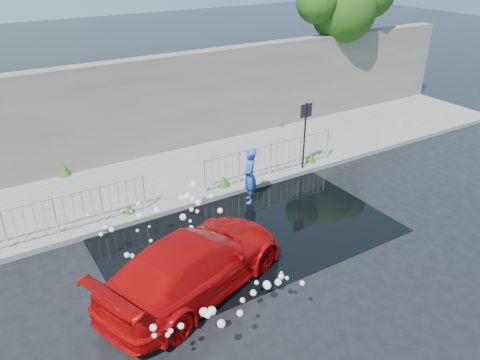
# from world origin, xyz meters

# --- Properties ---
(ground) EXTENTS (90.00, 90.00, 0.00)m
(ground) POSITION_xyz_m (0.00, 0.00, 0.00)
(ground) COLOR black
(ground) RESTS_ON ground
(pavement) EXTENTS (30.00, 4.00, 0.15)m
(pavement) POSITION_xyz_m (0.00, 5.00, 0.07)
(pavement) COLOR #61605C
(pavement) RESTS_ON ground
(curb) EXTENTS (30.00, 0.25, 0.16)m
(curb) POSITION_xyz_m (0.00, 3.00, 0.08)
(curb) COLOR #61605C
(curb) RESTS_ON ground
(retaining_wall) EXTENTS (30.00, 0.60, 3.50)m
(retaining_wall) POSITION_xyz_m (0.00, 7.20, 1.90)
(retaining_wall) COLOR #5A574C
(retaining_wall) RESTS_ON pavement
(puddle) EXTENTS (8.00, 5.00, 0.01)m
(puddle) POSITION_xyz_m (0.50, 1.00, 0.01)
(puddle) COLOR black
(puddle) RESTS_ON ground
(sign_post) EXTENTS (0.45, 0.06, 2.50)m
(sign_post) POSITION_xyz_m (4.20, 3.10, 1.72)
(sign_post) COLOR black
(sign_post) RESTS_ON ground
(tree) EXTENTS (4.95, 2.85, 6.29)m
(tree) POSITION_xyz_m (9.70, 7.41, 4.78)
(tree) COLOR #332114
(tree) RESTS_ON ground
(railing_left) EXTENTS (5.05, 0.05, 1.10)m
(railing_left) POSITION_xyz_m (-4.00, 3.35, 0.74)
(railing_left) COLOR silver
(railing_left) RESTS_ON pavement
(railing_right) EXTENTS (5.05, 0.05, 1.10)m
(railing_right) POSITION_xyz_m (3.00, 3.35, 0.74)
(railing_right) COLOR silver
(railing_right) RESTS_ON pavement
(weeds) EXTENTS (12.17, 3.93, 0.39)m
(weeds) POSITION_xyz_m (-0.34, 4.52, 0.32)
(weeds) COLOR #1B5316
(weeds) RESTS_ON pavement
(water_spray) EXTENTS (3.49, 5.47, 0.99)m
(water_spray) POSITION_xyz_m (-1.58, -0.10, 0.70)
(water_spray) COLOR white
(water_spray) RESTS_ON ground
(red_car) EXTENTS (5.27, 3.55, 1.42)m
(red_car) POSITION_xyz_m (-1.78, -0.48, 0.71)
(red_car) COLOR #A80607
(red_car) RESTS_ON ground
(person) EXTENTS (0.67, 0.76, 1.76)m
(person) POSITION_xyz_m (1.50, 2.31, 0.88)
(person) COLOR blue
(person) RESTS_ON ground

